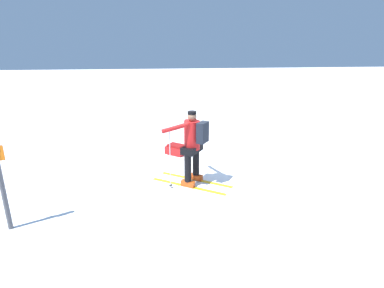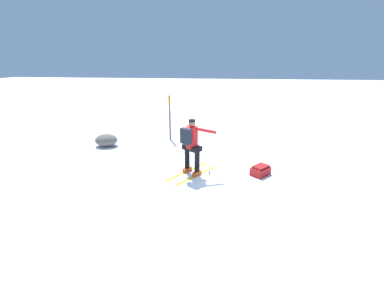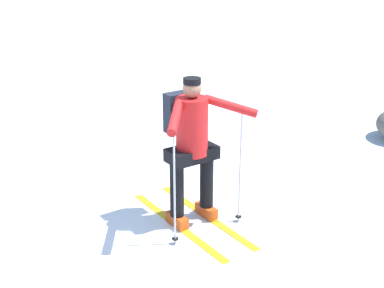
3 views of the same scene
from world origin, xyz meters
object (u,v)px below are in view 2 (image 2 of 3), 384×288
object	(u,v)px
dropped_backpack	(260,170)
trail_marker	(170,114)
skier	(192,144)
rock_boulder	(106,140)

from	to	relation	value
dropped_backpack	trail_marker	world-z (taller)	trail_marker
skier	rock_boulder	bearing A→B (deg)	149.11
skier	rock_boulder	xyz separation A→B (m)	(-3.57, 2.14, -0.69)
skier	dropped_backpack	xyz separation A→B (m)	(1.98, 0.17, -0.80)
skier	trail_marker	world-z (taller)	trail_marker
dropped_backpack	rock_boulder	world-z (taller)	rock_boulder
dropped_backpack	rock_boulder	xyz separation A→B (m)	(-5.56, 1.97, 0.10)
dropped_backpack	trail_marker	xyz separation A→B (m)	(-3.28, 3.07, 0.95)
skier	dropped_backpack	size ratio (longest dim) A/B	2.61
trail_marker	dropped_backpack	bearing A→B (deg)	-43.16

